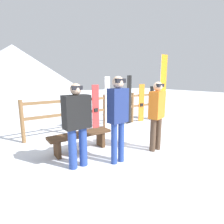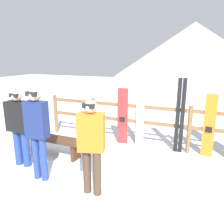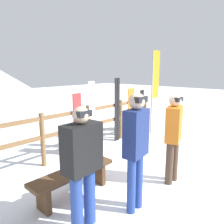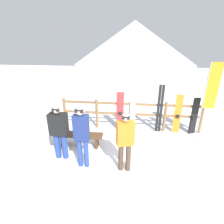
{
  "view_description": "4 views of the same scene",
  "coord_description": "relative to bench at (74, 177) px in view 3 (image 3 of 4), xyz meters",
  "views": [
    {
      "loc": [
        -3.15,
        -2.98,
        1.65
      ],
      "look_at": [
        -0.44,
        0.85,
        0.75
      ],
      "focal_mm": 28.0,
      "sensor_mm": 36.0,
      "label": 1
    },
    {
      "loc": [
        1.48,
        -3.25,
        2.21
      ],
      "look_at": [
        -0.39,
        1.19,
        1.0
      ],
      "focal_mm": 35.0,
      "sensor_mm": 36.0,
      "label": 2
    },
    {
      "loc": [
        -3.51,
        -2.04,
        2.0
      ],
      "look_at": [
        -0.22,
        0.91,
        1.13
      ],
      "focal_mm": 35.0,
      "sensor_mm": 36.0,
      "label": 3
    },
    {
      "loc": [
        0.05,
        -4.1,
        3.11
      ],
      "look_at": [
        -0.6,
        1.23,
        0.95
      ],
      "focal_mm": 28.0,
      "sensor_mm": 36.0,
      "label": 4
    }
  ],
  "objects": [
    {
      "name": "fence",
      "position": [
        1.54,
        1.36,
        0.34
      ],
      "size": [
        5.14,
        0.1,
        1.13
      ],
      "color": "brown",
      "rests_on": "ground"
    },
    {
      "name": "ski_pair_white",
      "position": [
        1.62,
        1.31,
        0.53
      ],
      "size": [
        0.19,
        0.02,
        1.72
      ],
      "color": "white",
      "rests_on": "ground"
    },
    {
      "name": "person_orange",
      "position": [
        1.46,
        -0.94,
        0.59
      ],
      "size": [
        0.46,
        0.34,
        1.59
      ],
      "color": "#4C3828",
      "rests_on": "ground"
    },
    {
      "name": "snowboard_black_stripe",
      "position": [
        3.78,
        1.3,
        0.35
      ],
      "size": [
        0.24,
        0.09,
        1.36
      ],
      "color": "black",
      "rests_on": "ground"
    },
    {
      "name": "ground_plane",
      "position": [
        1.54,
        -0.54,
        -0.33
      ],
      "size": [
        40.0,
        40.0,
        0.0
      ],
      "primitive_type": "plane",
      "color": "white"
    },
    {
      "name": "rental_flag",
      "position": [
        3.97,
        0.99,
        1.29
      ],
      "size": [
        0.4,
        0.04,
        2.56
      ],
      "color": "#99999E",
      "rests_on": "ground"
    },
    {
      "name": "snowboard_red",
      "position": [
        1.16,
        1.3,
        0.4
      ],
      "size": [
        0.27,
        0.09,
        1.46
      ],
      "color": "red",
      "rests_on": "ground"
    },
    {
      "name": "ski_pair_black",
      "position": [
        2.57,
        1.31,
        0.56
      ],
      "size": [
        0.19,
        0.02,
        1.77
      ],
      "color": "black",
      "rests_on": "ground"
    },
    {
      "name": "snowboard_orange",
      "position": [
        3.21,
        1.3,
        0.39
      ],
      "size": [
        0.25,
        0.08,
        1.45
      ],
      "color": "orange",
      "rests_on": "ground"
    },
    {
      "name": "person_black",
      "position": [
        -0.35,
        -0.64,
        0.57
      ],
      "size": [
        0.48,
        0.27,
        1.58
      ],
      "color": "navy",
      "rests_on": "ground"
    },
    {
      "name": "bench",
      "position": [
        0.0,
        0.0,
        0.0
      ],
      "size": [
        1.44,
        0.36,
        0.44
      ],
      "color": "#4C331E",
      "rests_on": "ground"
    },
    {
      "name": "person_navy",
      "position": [
        0.37,
        -0.93,
        0.68
      ],
      "size": [
        0.41,
        0.26,
        1.7
      ],
      "color": "navy",
      "rests_on": "ground"
    }
  ]
}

